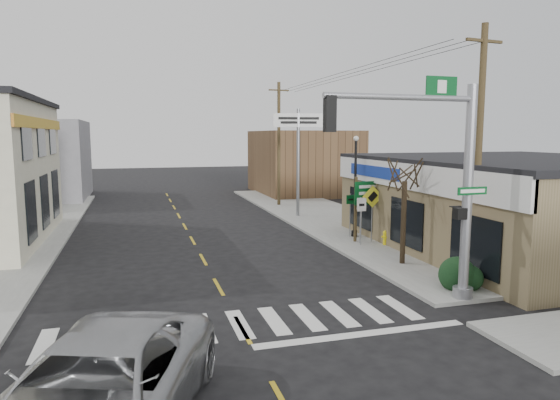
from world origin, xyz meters
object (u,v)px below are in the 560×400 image
object	(u,v)px
guide_sign	(370,200)
utility_pole_near	(479,153)
utility_pole_far	(279,143)
bare_tree	(405,166)
fire_hydrant	(385,237)
suv	(97,395)
lamp_post	(356,179)
traffic_signal_pole	(446,170)
dance_center_sign	(298,135)

from	to	relation	value
guide_sign	utility_pole_near	world-z (taller)	utility_pole_near
utility_pole_far	utility_pole_near	bearing A→B (deg)	-92.14
bare_tree	utility_pole_near	distance (m)	3.13
bare_tree	utility_pole_far	world-z (taller)	utility_pole_far
bare_tree	utility_pole_far	distance (m)	17.69
fire_hydrant	suv	bearing A→B (deg)	-134.40
lamp_post	bare_tree	bearing A→B (deg)	-76.66
lamp_post	traffic_signal_pole	bearing A→B (deg)	-81.19
guide_sign	lamp_post	bearing A→B (deg)	89.10
utility_pole_near	utility_pole_far	world-z (taller)	utility_pole_far
suv	fire_hydrant	xyz separation A→B (m)	(11.91, 12.16, -0.40)
fire_hydrant	bare_tree	size ratio (longest dim) A/B	0.14
bare_tree	utility_pole_near	world-z (taller)	utility_pole_near
dance_center_sign	utility_pole_far	bearing A→B (deg)	95.70
lamp_post	suv	bearing A→B (deg)	-110.19
lamp_post	bare_tree	xyz separation A→B (m)	(-0.47, -5.46, 0.96)
traffic_signal_pole	guide_sign	size ratio (longest dim) A/B	2.18
traffic_signal_pole	suv	bearing A→B (deg)	-156.74
fire_hydrant	bare_tree	bearing A→B (deg)	-106.45
lamp_post	fire_hydrant	bearing A→B (deg)	-59.57
lamp_post	bare_tree	size ratio (longest dim) A/B	1.02
guide_sign	utility_pole_near	bearing A→B (deg)	-95.84
suv	dance_center_sign	bearing A→B (deg)	83.20
lamp_post	dance_center_sign	xyz separation A→B (m)	(-0.74, 7.07, 2.14)
guide_sign	utility_pole_far	world-z (taller)	utility_pole_far
bare_tree	dance_center_sign	bearing A→B (deg)	91.24
bare_tree	utility_pole_near	bearing A→B (deg)	-68.10
traffic_signal_pole	lamp_post	xyz separation A→B (m)	(1.63, 9.81, -1.11)
dance_center_sign	bare_tree	world-z (taller)	dance_center_sign
suv	dance_center_sign	size ratio (longest dim) A/B	0.96
traffic_signal_pole	utility_pole_near	bearing A→B (deg)	31.19
guide_sign	lamp_post	world-z (taller)	lamp_post
fire_hydrant	utility_pole_far	size ratio (longest dim) A/B	0.08
utility_pole_near	guide_sign	bearing A→B (deg)	87.29
utility_pole_near	lamp_post	bearing A→B (deg)	87.99
bare_tree	guide_sign	bearing A→B (deg)	81.36
suv	dance_center_sign	world-z (taller)	dance_center_sign
dance_center_sign	utility_pole_far	xyz separation A→B (m)	(0.22, 5.14, -0.53)
fire_hydrant	lamp_post	xyz separation A→B (m)	(-0.48, 2.24, 2.58)
utility_pole_near	traffic_signal_pole	bearing A→B (deg)	-153.60
dance_center_sign	utility_pole_far	distance (m)	5.17
bare_tree	utility_pole_far	size ratio (longest dim) A/B	0.56
fire_hydrant	dance_center_sign	world-z (taller)	dance_center_sign
suv	bare_tree	distance (m)	14.48
utility_pole_near	utility_pole_far	size ratio (longest dim) A/B	0.99
suv	traffic_signal_pole	distance (m)	11.31
lamp_post	utility_pole_far	size ratio (longest dim) A/B	0.57
suv	utility_pole_near	size ratio (longest dim) A/B	0.74
suv	lamp_post	bearing A→B (deg)	71.22
suv	bare_tree	xyz separation A→B (m)	(10.96, 8.94, 3.13)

